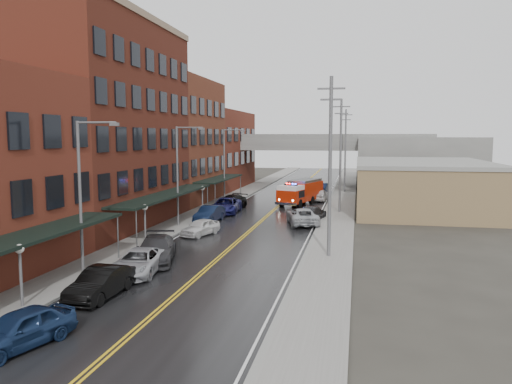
{
  "coord_description": "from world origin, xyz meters",
  "views": [
    {
      "loc": [
        8.97,
        -18.13,
        8.11
      ],
      "look_at": [
        -0.19,
        26.81,
        3.0
      ],
      "focal_mm": 35.0,
      "sensor_mm": 36.0,
      "label": 1
    }
  ],
  "objects": [
    {
      "name": "parked_car_right_0",
      "position": [
        4.1,
        27.27,
        0.77
      ],
      "size": [
        3.85,
        6.03,
        1.55
      ],
      "primitive_type": "imported",
      "rotation": [
        0.0,
        0.0,
        3.39
      ],
      "color": "#A8ACB1",
      "rests_on": "ground"
    },
    {
      "name": "ground",
      "position": [
        0.0,
        0.0,
        0.0
      ],
      "size": [
        220.0,
        220.0,
        0.0
      ],
      "primitive_type": "plane",
      "color": "#2D2B26",
      "rests_on": "ground"
    },
    {
      "name": "awning_0",
      "position": [
        -7.49,
        4.0,
        2.99
      ],
      "size": [
        2.6,
        16.0,
        3.09
      ],
      "color": "black",
      "rests_on": "ground"
    },
    {
      "name": "globe_lamp_0",
      "position": [
        -6.4,
        2.0,
        2.31
      ],
      "size": [
        0.44,
        0.44,
        3.12
      ],
      "color": "#59595B",
      "rests_on": "ground"
    },
    {
      "name": "overpass",
      "position": [
        0.0,
        62.0,
        5.99
      ],
      "size": [
        40.0,
        10.0,
        7.5
      ],
      "color": "slate",
      "rests_on": "ground"
    },
    {
      "name": "right_far_block",
      "position": [
        18.0,
        70.0,
        4.0
      ],
      "size": [
        18.0,
        30.0,
        8.0
      ],
      "primitive_type": "cube",
      "color": "slate",
      "rests_on": "ground"
    },
    {
      "name": "parked_car_left_0",
      "position": [
        -3.6,
        -1.89,
        0.76
      ],
      "size": [
        3.06,
        4.77,
        1.51
      ],
      "primitive_type": "imported",
      "rotation": [
        0.0,
        0.0,
        -0.31
      ],
      "color": "#132448",
      "rests_on": "ground"
    },
    {
      "name": "brick_building_far",
      "position": [
        -13.3,
        58.0,
        6.0
      ],
      "size": [
        9.0,
        20.0,
        12.0
      ],
      "primitive_type": "cube",
      "color": "#602919",
      "rests_on": "ground"
    },
    {
      "name": "curb_right",
      "position": [
        5.65,
        30.0,
        0.07
      ],
      "size": [
        0.3,
        160.0,
        0.15
      ],
      "primitive_type": "cube",
      "color": "gray",
      "rests_on": "ground"
    },
    {
      "name": "globe_lamp_1",
      "position": [
        -6.4,
        16.0,
        2.31
      ],
      "size": [
        0.44,
        0.44,
        3.12
      ],
      "color": "#59595B",
      "rests_on": "ground"
    },
    {
      "name": "street_lamp_0",
      "position": [
        -6.55,
        8.0,
        5.19
      ],
      "size": [
        2.64,
        0.22,
        9.0
      ],
      "color": "#59595B",
      "rests_on": "ground"
    },
    {
      "name": "parked_car_left_5",
      "position": [
        -4.74,
        26.96,
        0.77
      ],
      "size": [
        2.0,
        4.8,
        1.55
      ],
      "primitive_type": "imported",
      "rotation": [
        0.0,
        0.0,
        -0.08
      ],
      "color": "black",
      "rests_on": "ground"
    },
    {
      "name": "fire_truck",
      "position": [
        2.35,
        41.06,
        1.59
      ],
      "size": [
        5.05,
        8.41,
        2.93
      ],
      "rotation": [
        0.0,
        0.0,
        -0.31
      ],
      "color": "#AB1F07",
      "rests_on": "ground"
    },
    {
      "name": "parked_car_right_1",
      "position": [
        4.71,
        29.8,
        0.72
      ],
      "size": [
        2.86,
        5.24,
        1.44
      ],
      "primitive_type": "imported",
      "rotation": [
        0.0,
        0.0,
        2.96
      ],
      "color": "#272729",
      "rests_on": "ground"
    },
    {
      "name": "parked_car_left_3",
      "position": [
        -3.72,
        11.6,
        0.82
      ],
      "size": [
        3.77,
        6.08,
        1.64
      ],
      "primitive_type": "imported",
      "rotation": [
        0.0,
        0.0,
        0.28
      ],
      "color": "#29292C",
      "rests_on": "ground"
    },
    {
      "name": "tan_building",
      "position": [
        16.0,
        40.0,
        2.5
      ],
      "size": [
        14.0,
        22.0,
        5.0
      ],
      "primitive_type": "cube",
      "color": "olive",
      "rests_on": "ground"
    },
    {
      "name": "awning_2",
      "position": [
        -7.49,
        40.5,
        2.99
      ],
      "size": [
        2.6,
        13.0,
        3.09
      ],
      "color": "black",
      "rests_on": "ground"
    },
    {
      "name": "globe_lamp_2",
      "position": [
        -6.4,
        30.0,
        2.31
      ],
      "size": [
        0.44,
        0.44,
        3.12
      ],
      "color": "#59595B",
      "rests_on": "ground"
    },
    {
      "name": "awning_1",
      "position": [
        -7.49,
        23.0,
        2.99
      ],
      "size": [
        2.6,
        18.0,
        3.09
      ],
      "color": "black",
      "rests_on": "ground"
    },
    {
      "name": "brick_building_b",
      "position": [
        -13.3,
        23.0,
        9.0
      ],
      "size": [
        9.0,
        20.0,
        18.0
      ],
      "primitive_type": "cube",
      "color": "#4C2114",
      "rests_on": "ground"
    },
    {
      "name": "parked_car_right_3",
      "position": [
        4.12,
        52.2,
        0.82
      ],
      "size": [
        2.1,
        5.07,
        1.63
      ],
      "primitive_type": "imported",
      "rotation": [
        0.0,
        0.0,
        3.06
      ],
      "color": "black",
      "rests_on": "ground"
    },
    {
      "name": "parked_car_right_2",
      "position": [
        4.37,
        44.73,
        0.8
      ],
      "size": [
        2.14,
        4.77,
        1.59
      ],
      "primitive_type": "imported",
      "rotation": [
        0.0,
        0.0,
        3.08
      ],
      "color": "silver",
      "rests_on": "ground"
    },
    {
      "name": "street_lamp_2",
      "position": [
        -6.55,
        40.0,
        5.19
      ],
      "size": [
        2.64,
        0.22,
        9.0
      ],
      "color": "#59595B",
      "rests_on": "ground"
    },
    {
      "name": "utility_pole_0",
      "position": [
        7.2,
        15.0,
        6.31
      ],
      "size": [
        1.8,
        0.24,
        12.0
      ],
      "color": "#59595B",
      "rests_on": "ground"
    },
    {
      "name": "parked_car_left_7",
      "position": [
        -4.8,
        35.49,
        0.78
      ],
      "size": [
        3.1,
        5.7,
        1.57
      ],
      "primitive_type": "imported",
      "rotation": [
        0.0,
        0.0,
        -0.17
      ],
      "color": "black",
      "rests_on": "ground"
    },
    {
      "name": "brick_building_c",
      "position": [
        -13.3,
        40.5,
        7.5
      ],
      "size": [
        9.0,
        15.0,
        15.0
      ],
      "primitive_type": "cube",
      "color": "brown",
      "rests_on": "ground"
    },
    {
      "name": "parked_car_left_2",
      "position": [
        -3.61,
        8.72,
        0.73
      ],
      "size": [
        2.98,
        5.46,
        1.45
      ],
      "primitive_type": "imported",
      "rotation": [
        0.0,
        0.0,
        0.11
      ],
      "color": "#AFB1B8",
      "rests_on": "ground"
    },
    {
      "name": "parked_car_left_6",
      "position": [
        -4.65,
        32.63,
        0.81
      ],
      "size": [
        3.08,
        6.02,
        1.63
      ],
      "primitive_type": "imported",
      "rotation": [
        0.0,
        0.0,
        0.07
      ],
      "color": "#161754",
      "rests_on": "ground"
    },
    {
      "name": "parked_car_left_4",
      "position": [
        -3.6,
        20.59,
        0.68
      ],
      "size": [
        2.76,
        4.3,
        1.36
      ],
      "primitive_type": "imported",
      "rotation": [
        0.0,
        0.0,
        -0.31
      ],
      "color": "silver",
      "rests_on": "ground"
    },
    {
      "name": "road",
      "position": [
        0.0,
        30.0,
        0.01
      ],
      "size": [
        11.0,
        160.0,
        0.02
      ],
      "primitive_type": "cube",
      "color": "black",
      "rests_on": "ground"
    },
    {
      "name": "sidewalk_left",
      "position": [
        -7.3,
        30.0,
        0.07
      ],
      "size": [
        3.0,
        160.0,
        0.15
      ],
      "primitive_type": "cube",
      "color": "slate",
      "rests_on": "ground"
    },
    {
      "name": "street_lamp_1",
      "position": [
        -6.55,
        24.0,
        5.19
      ],
      "size": [
        2.64,
        0.22,
        9.0
      ],
      "color": "#59595B",
      "rests_on": "ground"
    },
    {
      "name": "parked_car_left_1",
      "position": [
        -3.6,
        4.27,
        0.76
      ],
      "size": [
        1.75,
        4.68,
        1.53
      ],
      "primitive_type": "imported",
      "rotation": [
        0.0,
        0.0,
        -0.03
      ],
      "color": "black",
      "rests_on": "ground"
    },
    {
      "name": "curb_left",
      "position": [
        -5.65,
        30.0,
        0.07
      ],
      "size": [
        0.3,
        160.0,
        0.15
      ],
      "primitive_type": "cube",
      "color": "gray",
      "rests_on": "ground"
    },
    {
      "name": "utility_pole_2",
      "position": [
        7.2,
        55.0,
        6.31
      ],
      "size": [
        1.8,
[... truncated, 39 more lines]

